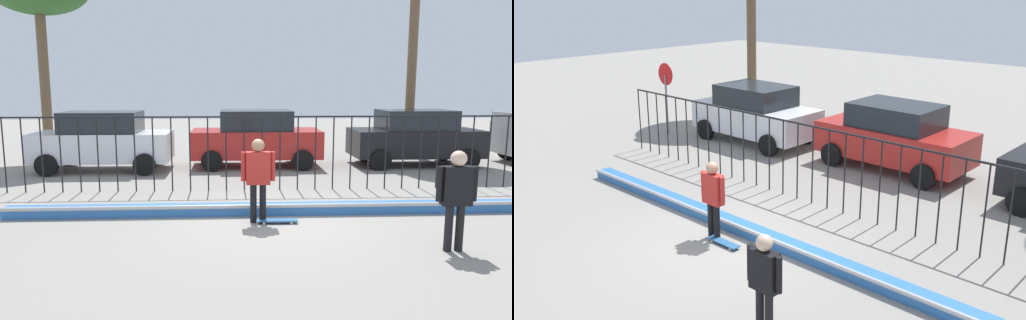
% 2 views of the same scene
% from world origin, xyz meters
% --- Properties ---
extents(ground_plane, '(60.00, 60.00, 0.00)m').
position_xyz_m(ground_plane, '(0.00, 0.00, 0.00)').
color(ground_plane, gray).
extents(bowl_coping_ledge, '(11.00, 0.41, 0.27)m').
position_xyz_m(bowl_coping_ledge, '(0.00, 0.57, 0.12)').
color(bowl_coping_ledge, '#2D6BB7').
rests_on(bowl_coping_ledge, ground).
extents(perimeter_fence, '(14.04, 0.04, 1.94)m').
position_xyz_m(perimeter_fence, '(0.00, 2.92, 1.18)').
color(perimeter_fence, black).
rests_on(perimeter_fence, ground).
extents(skateboarder, '(0.68, 0.25, 1.68)m').
position_xyz_m(skateboarder, '(-0.27, -0.01, 1.01)').
color(skateboarder, black).
rests_on(skateboarder, ground).
extents(skateboard, '(0.80, 0.20, 0.07)m').
position_xyz_m(skateboard, '(0.11, -0.10, 0.06)').
color(skateboard, '#26598C').
rests_on(skateboard, ground).
extents(camera_operator, '(0.68, 0.25, 1.67)m').
position_xyz_m(camera_operator, '(2.85, -1.80, 1.00)').
color(camera_operator, black).
rests_on(camera_operator, ground).
extents(parked_car_white, '(4.30, 2.12, 1.90)m').
position_xyz_m(parked_car_white, '(-4.91, 6.05, 0.97)').
color(parked_car_white, silver).
rests_on(parked_car_white, ground).
extents(parked_car_red, '(4.30, 2.12, 1.90)m').
position_xyz_m(parked_car_red, '(0.03, 6.60, 0.97)').
color(parked_car_red, '#B2231E').
rests_on(parked_car_red, ground).
extents(parked_car_black, '(4.30, 2.12, 1.90)m').
position_xyz_m(parked_car_black, '(5.47, 6.53, 0.97)').
color(parked_car_black, black).
rests_on(parked_car_black, ground).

